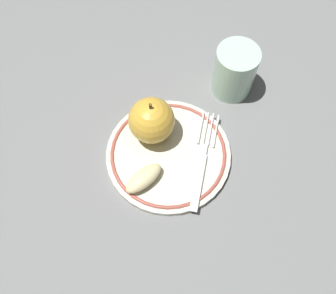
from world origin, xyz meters
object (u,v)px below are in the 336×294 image
at_px(drinking_glass, 234,71).
at_px(fork, 202,162).
at_px(apple_slice_front, 144,178).
at_px(plate, 168,154).
at_px(apple_red_whole, 151,120).

bearing_deg(drinking_glass, fork, -132.03).
relative_size(fork, drinking_glass, 1.71).
height_order(apple_slice_front, drinking_glass, drinking_glass).
xyz_separation_m(plate, drinking_glass, (0.15, 0.09, 0.04)).
relative_size(plate, drinking_glass, 2.21).
xyz_separation_m(apple_red_whole, apple_slice_front, (-0.04, -0.08, -0.03)).
distance_m(apple_slice_front, fork, 0.10).
bearing_deg(apple_slice_front, fork, -22.62).
height_order(plate, fork, fork).
height_order(apple_red_whole, apple_slice_front, apple_red_whole).
height_order(fork, drinking_glass, drinking_glass).
xyz_separation_m(plate, fork, (0.04, -0.04, 0.01)).
xyz_separation_m(apple_red_whole, fork, (0.05, -0.08, -0.03)).
xyz_separation_m(plate, apple_red_whole, (-0.01, 0.04, 0.04)).
bearing_deg(apple_slice_front, plate, 11.10).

